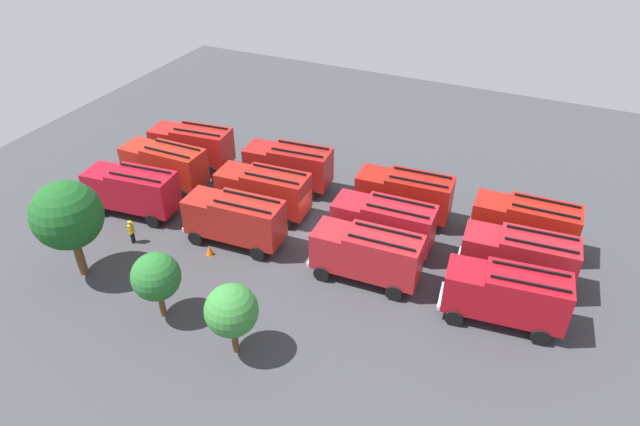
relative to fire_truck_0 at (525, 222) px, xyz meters
The scene contains 19 objects.
ground_plane 14.55m from the fire_truck_0, 15.46° to the left, with size 65.33×65.33×0.00m, color #38383D.
fire_truck_0 is the anchor object (origin of this frame).
fire_truck_1 8.73m from the fire_truck_0, ahead, with size 7.32×3.06×3.88m.
fire_truck_2 18.62m from the fire_truck_0, ahead, with size 7.38×3.25×3.88m.
fire_truck_3 27.83m from the fire_truck_0, ahead, with size 7.42×3.37×3.88m.
fire_truck_4 4.04m from the fire_truck_0, 92.26° to the left, with size 7.35×3.17×3.88m.
fire_truck_5 9.80m from the fire_truck_0, 24.58° to the left, with size 7.28×2.95×3.88m.
fire_truck_6 18.94m from the fire_truck_0, 11.69° to the left, with size 7.33×3.09×3.88m.
fire_truck_7 28.09m from the fire_truck_0, ahead, with size 7.20×2.75×3.88m.
fire_truck_8 7.98m from the fire_truck_0, 90.06° to the left, with size 7.42×3.38×3.88m.
fire_truck_9 11.70m from the fire_truck_0, 41.62° to the left, with size 7.29×2.99×3.88m.
fire_truck_10 20.17m from the fire_truck_0, 23.09° to the left, with size 7.33×3.10×3.88m.
fire_truck_11 28.75m from the fire_truck_0, 15.90° to the left, with size 7.42×3.37×3.88m.
firefighter_0 27.68m from the fire_truck_0, 23.34° to the left, with size 0.29×0.43×1.81m.
firefighter_1 23.96m from the fire_truck_0, ahead, with size 0.44×0.48×1.78m.
tree_0 21.33m from the fire_truck_0, 51.43° to the left, with size 2.98×2.98×4.62m.
tree_1 24.74m from the fire_truck_0, 40.43° to the left, with size 2.92×2.92×4.52m.
tree_2 30.28m from the fire_truck_0, 29.85° to the left, with size 4.46×4.46×6.91m.
traffic_cone_0 22.00m from the fire_truck_0, 26.71° to the left, with size 0.51×0.51×0.73m, color #F2600C.
Camera 1 is at (-14.17, 31.00, 24.60)m, focal length 31.63 mm.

